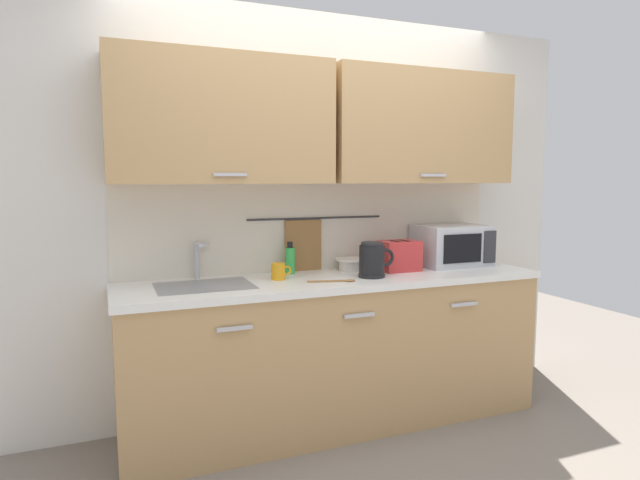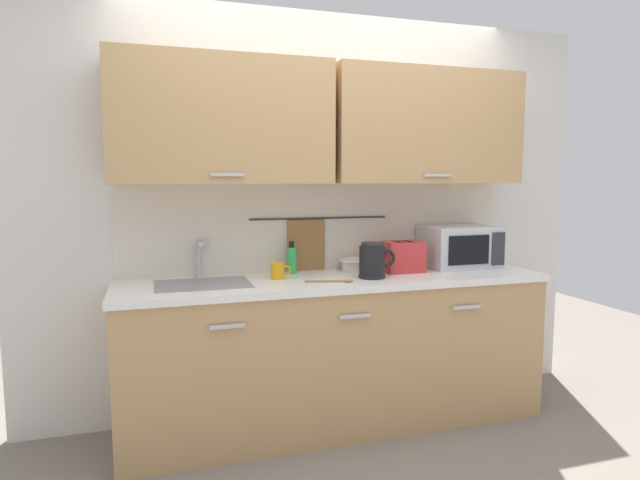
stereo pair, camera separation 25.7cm
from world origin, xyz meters
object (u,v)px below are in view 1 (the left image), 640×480
at_px(dish_soap_bottle, 290,260).
at_px(wooden_spoon, 338,281).
at_px(mixing_bowl, 352,263).
at_px(toaster, 399,256).
at_px(mug_near_sink, 279,271).
at_px(microwave, 451,245).
at_px(electric_kettle, 372,260).

distance_m(dish_soap_bottle, wooden_spoon, 0.40).
relative_size(mixing_bowl, wooden_spoon, 0.78).
xyz_separation_m(toaster, wooden_spoon, (-0.51, -0.20, -0.09)).
xyz_separation_m(dish_soap_bottle, mug_near_sink, (-0.12, -0.16, -0.04)).
bearing_deg(mug_near_sink, microwave, 2.98).
relative_size(dish_soap_bottle, wooden_spoon, 0.72).
xyz_separation_m(microwave, mixing_bowl, (-0.71, 0.06, -0.09)).
xyz_separation_m(electric_kettle, dish_soap_bottle, (-0.41, 0.29, -0.01)).
relative_size(electric_kettle, toaster, 0.89).
xyz_separation_m(mixing_bowl, toaster, (0.27, -0.12, 0.05)).
bearing_deg(wooden_spoon, toaster, 21.20).
xyz_separation_m(electric_kettle, mug_near_sink, (-0.54, 0.13, -0.05)).
bearing_deg(mixing_bowl, electric_kettle, -87.63).
relative_size(microwave, dish_soap_bottle, 2.35).
bearing_deg(dish_soap_bottle, toaster, -13.04).
bearing_deg(microwave, dish_soap_bottle, 175.11).
xyz_separation_m(microwave, toaster, (-0.44, -0.06, -0.04)).
height_order(microwave, toaster, microwave).
xyz_separation_m(microwave, dish_soap_bottle, (-1.11, 0.09, -0.05)).
bearing_deg(wooden_spoon, electric_kettle, 14.40).
distance_m(electric_kettle, mixing_bowl, 0.26).
relative_size(electric_kettle, dish_soap_bottle, 1.16).
height_order(dish_soap_bottle, toaster, dish_soap_bottle).
xyz_separation_m(dish_soap_bottle, mixing_bowl, (0.40, -0.03, -0.04)).
height_order(electric_kettle, mug_near_sink, electric_kettle).
bearing_deg(mixing_bowl, microwave, -4.96).
distance_m(microwave, mixing_bowl, 0.71).
distance_m(electric_kettle, wooden_spoon, 0.28).
bearing_deg(toaster, microwave, 7.98).
height_order(microwave, mixing_bowl, microwave).
bearing_deg(wooden_spoon, dish_soap_bottle, 114.56).
bearing_deg(electric_kettle, microwave, 15.65).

